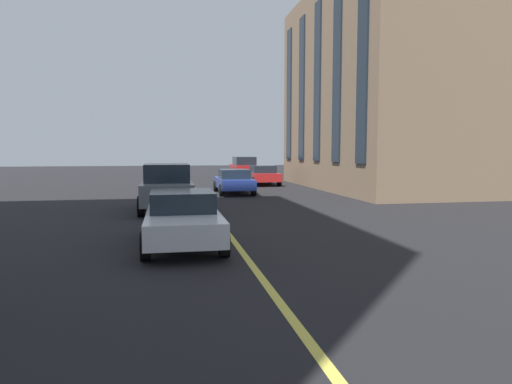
# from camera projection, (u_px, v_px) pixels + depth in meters

# --- Properties ---
(lane_centre_line) EXTENTS (80.00, 0.16, 0.01)m
(lane_centre_line) POSITION_uv_depth(u_px,v_px,m) (218.00, 220.00, 15.87)
(lane_centre_line) COLOR #D8C64C
(lane_centre_line) RESTS_ON ground_plane
(car_red_parked_b) EXTENTS (4.70, 2.14, 1.88)m
(car_red_parked_b) POSITION_uv_depth(u_px,v_px,m) (244.00, 167.00, 40.02)
(car_red_parked_b) COLOR #B21E1E
(car_red_parked_b) RESTS_ON ground_plane
(car_blue_far) EXTENTS (4.40, 1.95, 1.37)m
(car_blue_far) POSITION_uv_depth(u_px,v_px,m) (234.00, 181.00, 25.73)
(car_blue_far) COLOR navy
(car_blue_far) RESTS_ON ground_plane
(car_red_mid) EXTENTS (4.40, 1.95, 1.37)m
(car_red_mid) POSITION_uv_depth(u_px,v_px,m) (263.00, 175.00, 32.37)
(car_red_mid) COLOR #B21E1E
(car_red_mid) RESTS_ON ground_plane
(car_white_trailing) EXTENTS (4.40, 1.95, 1.37)m
(car_white_trailing) POSITION_uv_depth(u_px,v_px,m) (183.00, 218.00, 11.63)
(car_white_trailing) COLOR silver
(car_white_trailing) RESTS_ON ground_plane
(car_grey_oncoming) EXTENTS (4.70, 2.14, 1.88)m
(car_grey_oncoming) POSITION_uv_depth(u_px,v_px,m) (167.00, 187.00, 18.34)
(car_grey_oncoming) COLOR slate
(car_grey_oncoming) RESTS_ON ground_plane
(building_right_near) EXTENTS (16.63, 11.00, 12.72)m
(building_right_near) POSITION_uv_depth(u_px,v_px,m) (399.00, 89.00, 29.24)
(building_right_near) COLOR #846B51
(building_right_near) RESTS_ON ground_plane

